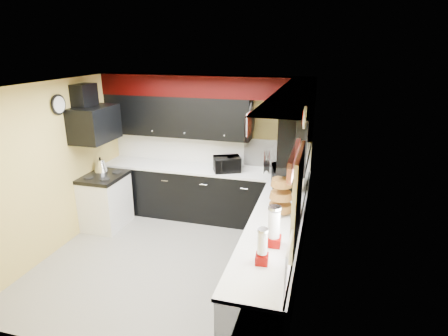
% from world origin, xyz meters
% --- Properties ---
extents(ground, '(3.60, 3.60, 0.00)m').
position_xyz_m(ground, '(0.00, 0.00, 0.00)').
color(ground, gray).
rests_on(ground, ground).
extents(wall_back, '(3.60, 0.06, 2.50)m').
position_xyz_m(wall_back, '(0.00, 1.80, 1.25)').
color(wall_back, '#E0C666').
rests_on(wall_back, ground).
extents(wall_right, '(0.06, 3.60, 2.50)m').
position_xyz_m(wall_right, '(1.80, 0.00, 1.25)').
color(wall_right, '#E0C666').
rests_on(wall_right, ground).
extents(wall_left, '(0.06, 3.60, 2.50)m').
position_xyz_m(wall_left, '(-1.80, 0.00, 1.25)').
color(wall_left, '#E0C666').
rests_on(wall_left, ground).
extents(ceiling, '(3.60, 3.60, 0.06)m').
position_xyz_m(ceiling, '(0.00, 0.00, 2.50)').
color(ceiling, white).
rests_on(ceiling, wall_back).
extents(cab_back, '(3.60, 0.60, 0.90)m').
position_xyz_m(cab_back, '(0.00, 1.50, 0.45)').
color(cab_back, black).
rests_on(cab_back, ground).
extents(cab_right, '(0.60, 3.00, 0.90)m').
position_xyz_m(cab_right, '(1.50, -0.30, 0.45)').
color(cab_right, black).
rests_on(cab_right, ground).
extents(counter_back, '(3.62, 0.64, 0.04)m').
position_xyz_m(counter_back, '(0.00, 1.50, 0.92)').
color(counter_back, white).
rests_on(counter_back, cab_back).
extents(counter_right, '(0.64, 3.02, 0.04)m').
position_xyz_m(counter_right, '(1.50, -0.30, 0.92)').
color(counter_right, white).
rests_on(counter_right, cab_right).
extents(splash_back, '(3.60, 0.02, 0.50)m').
position_xyz_m(splash_back, '(0.00, 1.79, 1.19)').
color(splash_back, white).
rests_on(splash_back, counter_back).
extents(splash_right, '(0.02, 3.60, 0.50)m').
position_xyz_m(splash_right, '(1.79, 0.00, 1.19)').
color(splash_right, white).
rests_on(splash_right, counter_right).
extents(upper_back, '(2.60, 0.35, 0.70)m').
position_xyz_m(upper_back, '(-0.50, 1.62, 1.80)').
color(upper_back, black).
rests_on(upper_back, wall_back).
extents(upper_right, '(0.35, 1.80, 0.70)m').
position_xyz_m(upper_right, '(1.62, 0.90, 1.80)').
color(upper_right, black).
rests_on(upper_right, wall_right).
extents(soffit_back, '(3.60, 0.36, 0.35)m').
position_xyz_m(soffit_back, '(0.00, 1.62, 2.33)').
color(soffit_back, black).
rests_on(soffit_back, wall_back).
extents(soffit_right, '(0.36, 3.24, 0.35)m').
position_xyz_m(soffit_right, '(1.62, -0.18, 2.33)').
color(soffit_right, black).
rests_on(soffit_right, wall_right).
extents(stove, '(0.60, 0.75, 0.86)m').
position_xyz_m(stove, '(-1.50, 0.75, 0.43)').
color(stove, white).
rests_on(stove, ground).
extents(cooktop, '(0.62, 0.77, 0.06)m').
position_xyz_m(cooktop, '(-1.50, 0.75, 0.89)').
color(cooktop, black).
rests_on(cooktop, stove).
extents(hood, '(0.50, 0.78, 0.55)m').
position_xyz_m(hood, '(-1.55, 0.75, 1.78)').
color(hood, black).
rests_on(hood, wall_left).
extents(hood_duct, '(0.24, 0.40, 0.40)m').
position_xyz_m(hood_duct, '(-1.68, 0.75, 2.20)').
color(hood_duct, black).
rests_on(hood_duct, wall_left).
extents(window, '(0.03, 0.86, 0.96)m').
position_xyz_m(window, '(1.79, -0.90, 1.55)').
color(window, white).
rests_on(window, wall_right).
extents(valance, '(0.04, 0.88, 0.20)m').
position_xyz_m(valance, '(1.73, -0.90, 1.95)').
color(valance, red).
rests_on(valance, wall_right).
extents(pan_top, '(0.03, 0.22, 0.40)m').
position_xyz_m(pan_top, '(0.82, 1.55, 2.00)').
color(pan_top, black).
rests_on(pan_top, upper_back).
extents(pan_mid, '(0.03, 0.28, 0.46)m').
position_xyz_m(pan_mid, '(0.82, 1.42, 1.75)').
color(pan_mid, black).
rests_on(pan_mid, upper_back).
extents(pan_low, '(0.03, 0.24, 0.42)m').
position_xyz_m(pan_low, '(0.82, 1.68, 1.72)').
color(pan_low, black).
rests_on(pan_low, upper_back).
extents(cut_board, '(0.03, 0.26, 0.35)m').
position_xyz_m(cut_board, '(0.83, 1.30, 1.80)').
color(cut_board, white).
rests_on(cut_board, upper_back).
extents(baskets, '(0.27, 0.27, 0.50)m').
position_xyz_m(baskets, '(1.52, 0.05, 1.18)').
color(baskets, brown).
rests_on(baskets, upper_right).
extents(clock, '(0.03, 0.30, 0.30)m').
position_xyz_m(clock, '(-1.77, 0.25, 2.15)').
color(clock, black).
rests_on(clock, wall_left).
extents(deco_plate, '(0.03, 0.24, 0.24)m').
position_xyz_m(deco_plate, '(1.77, -0.35, 2.25)').
color(deco_plate, white).
rests_on(deco_plate, wall_right).
extents(toaster_oven, '(0.55, 0.52, 0.25)m').
position_xyz_m(toaster_oven, '(0.45, 1.44, 1.07)').
color(toaster_oven, black).
rests_on(toaster_oven, counter_back).
extents(microwave, '(0.47, 0.61, 0.30)m').
position_xyz_m(microwave, '(1.46, 0.99, 1.09)').
color(microwave, black).
rests_on(microwave, counter_right).
extents(utensil_crock, '(0.15, 0.15, 0.15)m').
position_xyz_m(utensil_crock, '(1.10, 1.52, 1.01)').
color(utensil_crock, silver).
rests_on(utensil_crock, counter_back).
extents(knife_block, '(0.12, 0.15, 0.20)m').
position_xyz_m(knife_block, '(1.10, 1.50, 1.04)').
color(knife_block, black).
rests_on(knife_block, counter_back).
extents(kettle, '(0.28, 0.28, 0.20)m').
position_xyz_m(kettle, '(-1.64, 0.92, 1.02)').
color(kettle, silver).
rests_on(kettle, cooktop).
extents(dispenser_a, '(0.17, 0.17, 0.44)m').
position_xyz_m(dispenser_a, '(1.56, -0.79, 1.16)').
color(dispenser_a, maroon).
rests_on(dispenser_a, counter_right).
extents(dispenser_b, '(0.13, 0.13, 0.34)m').
position_xyz_m(dispenser_b, '(1.50, -1.17, 1.11)').
color(dispenser_b, '#670100').
rests_on(dispenser_b, counter_right).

